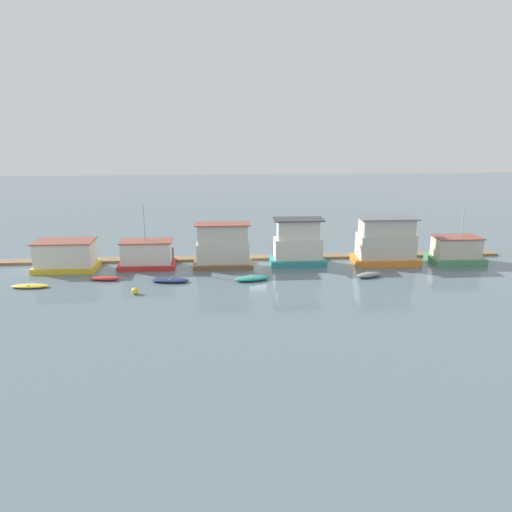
% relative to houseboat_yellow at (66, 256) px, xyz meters
% --- Properties ---
extents(ground_plane, '(200.00, 200.00, 0.00)m').
position_rel_houseboat_yellow_xyz_m(ground_plane, '(20.96, -0.00, -1.58)').
color(ground_plane, slate).
extents(dock_walkway, '(59.60, 1.86, 0.30)m').
position_rel_houseboat_yellow_xyz_m(dock_walkway, '(20.96, 2.96, -1.43)').
color(dock_walkway, '#846B4C').
rests_on(dock_walkway, ground_plane).
extents(houseboat_yellow, '(6.70, 4.01, 3.29)m').
position_rel_houseboat_yellow_xyz_m(houseboat_yellow, '(0.00, 0.00, 0.00)').
color(houseboat_yellow, gold).
rests_on(houseboat_yellow, ground_plane).
extents(houseboat_red, '(6.22, 3.65, 7.20)m').
position_rel_houseboat_yellow_xyz_m(houseboat_red, '(8.79, 0.35, -0.13)').
color(houseboat_red, red).
rests_on(houseboat_red, ground_plane).
extents(houseboat_brown, '(6.67, 3.22, 4.97)m').
position_rel_houseboat_yellow_xyz_m(houseboat_brown, '(17.30, -0.09, 0.69)').
color(houseboat_brown, brown).
rests_on(houseboat_brown, ground_plane).
extents(houseboat_teal, '(6.27, 3.53, 5.26)m').
position_rel_houseboat_yellow_xyz_m(houseboat_teal, '(25.86, 0.49, 0.66)').
color(houseboat_teal, teal).
rests_on(houseboat_teal, ground_plane).
extents(houseboat_orange, '(7.39, 4.06, 5.35)m').
position_rel_houseboat_yellow_xyz_m(houseboat_orange, '(36.04, 0.21, 0.83)').
color(houseboat_orange, orange).
rests_on(houseboat_orange, ground_plane).
extents(houseboat_green, '(6.01, 3.89, 6.29)m').
position_rel_houseboat_yellow_xyz_m(houseboat_green, '(44.32, -0.11, -0.19)').
color(houseboat_green, '#4C9360').
rests_on(houseboat_green, ground_plane).
extents(dinghy_yellow, '(3.76, 1.30, 0.36)m').
position_rel_houseboat_yellow_xyz_m(dinghy_yellow, '(-1.78, -6.15, -1.40)').
color(dinghy_yellow, yellow).
rests_on(dinghy_yellow, ground_plane).
extents(dinghy_red, '(3.34, 1.39, 0.47)m').
position_rel_houseboat_yellow_xyz_m(dinghy_red, '(5.07, -4.24, -1.35)').
color(dinghy_red, red).
rests_on(dinghy_red, ground_plane).
extents(dinghy_navy, '(4.00, 1.73, 0.42)m').
position_rel_houseboat_yellow_xyz_m(dinghy_navy, '(11.85, -5.36, -1.37)').
color(dinghy_navy, navy).
rests_on(dinghy_navy, ground_plane).
extents(dinghy_teal, '(3.86, 2.15, 0.51)m').
position_rel_houseboat_yellow_xyz_m(dinghy_teal, '(20.24, -5.43, -1.33)').
color(dinghy_teal, teal).
rests_on(dinghy_teal, ground_plane).
extents(dinghy_grey, '(3.19, 2.01, 0.54)m').
position_rel_houseboat_yellow_xyz_m(dinghy_grey, '(32.63, -5.16, -1.31)').
color(dinghy_grey, gray).
rests_on(dinghy_grey, ground_plane).
extents(mooring_post_far_right, '(0.21, 0.21, 2.16)m').
position_rel_houseboat_yellow_xyz_m(mooring_post_far_right, '(17.48, 1.78, -0.50)').
color(mooring_post_far_right, brown).
rests_on(mooring_post_far_right, ground_plane).
extents(mooring_post_far_left, '(0.30, 0.30, 1.86)m').
position_rel_houseboat_yellow_xyz_m(mooring_post_far_left, '(11.49, 1.78, -0.65)').
color(mooring_post_far_left, brown).
rests_on(mooring_post_far_left, ground_plane).
extents(buoy_yellow, '(0.65, 0.65, 0.65)m').
position_rel_houseboat_yellow_xyz_m(buoy_yellow, '(8.86, -8.85, -1.26)').
color(buoy_yellow, yellow).
rests_on(buoy_yellow, ground_plane).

